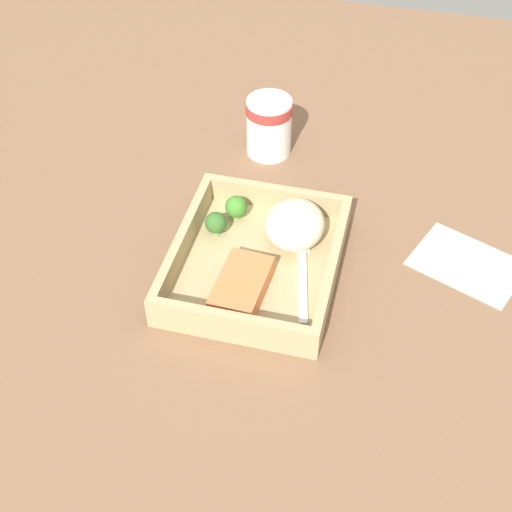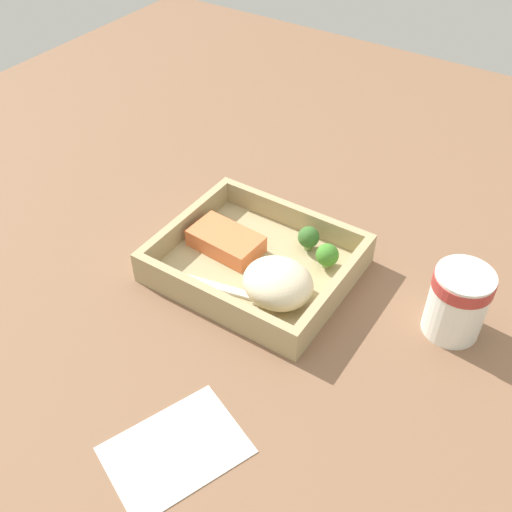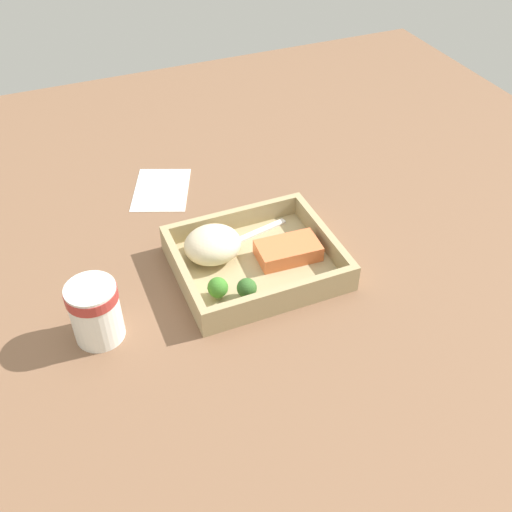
{
  "view_description": "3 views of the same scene",
  "coord_description": "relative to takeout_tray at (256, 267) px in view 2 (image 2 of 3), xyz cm",
  "views": [
    {
      "loc": [
        -63.27,
        -15.87,
        69.01
      ],
      "look_at": [
        0.0,
        0.0,
        2.7
      ],
      "focal_mm": 50.0,
      "sensor_mm": 36.0,
      "label": 1
    },
    {
      "loc": [
        32.82,
        -49.96,
        56.47
      ],
      "look_at": [
        0.0,
        0.0,
        2.7
      ],
      "focal_mm": 42.0,
      "sensor_mm": 36.0,
      "label": 2
    },
    {
      "loc": [
        27.39,
        65.64,
        64.63
      ],
      "look_at": [
        0.0,
        0.0,
        2.7
      ],
      "focal_mm": 42.0,
      "sensor_mm": 36.0,
      "label": 3
    }
  ],
  "objects": [
    {
      "name": "takeout_tray",
      "position": [
        0.0,
        0.0,
        0.0
      ],
      "size": [
        25.16,
        21.3,
        1.2
      ],
      "primitive_type": "cube",
      "color": "tan",
      "rests_on": "ground_plane"
    },
    {
      "name": "fork",
      "position": [
        0.2,
        -6.19,
        0.82
      ],
      "size": [
        15.79,
        4.94,
        0.44
      ],
      "color": "white",
      "rests_on": "takeout_tray"
    },
    {
      "name": "tray_rim",
      "position": [
        0.0,
        0.0,
        2.34
      ],
      "size": [
        25.16,
        21.3,
        3.48
      ],
      "color": "tan",
      "rests_on": "takeout_tray"
    },
    {
      "name": "paper_cup",
      "position": [
        25.85,
        4.42,
        4.6
      ],
      "size": [
        7.18,
        7.18,
        9.31
      ],
      "color": "white",
      "rests_on": "ground_plane"
    },
    {
      "name": "mashed_potatoes",
      "position": [
        5.83,
        -3.87,
        3.33
      ],
      "size": [
        9.16,
        8.17,
        5.47
      ],
      "primitive_type": "ellipsoid",
      "color": "beige",
      "rests_on": "takeout_tray"
    },
    {
      "name": "receipt_slip",
      "position": [
        7.95,
        -27.28,
        -0.48
      ],
      "size": [
        14.54,
        16.69,
        0.24
      ],
      "primitive_type": "cube",
      "rotation": [
        0.0,
        0.0,
        -0.39
      ],
      "color": "white",
      "rests_on": "ground_plane"
    },
    {
      "name": "broccoli_floret_2",
      "position": [
        8.16,
        4.91,
        2.56
      ],
      "size": [
        3.11,
        3.11,
        3.59
      ],
      "color": "#7F985A",
      "rests_on": "takeout_tray"
    },
    {
      "name": "ground_plane",
      "position": [
        0.0,
        0.0,
        -1.6
      ],
      "size": [
        160.0,
        160.0,
        2.0
      ],
      "primitive_type": "cube",
      "color": "brown"
    },
    {
      "name": "salmon_fillet",
      "position": [
        -5.35,
        0.52,
        1.89
      ],
      "size": [
        10.32,
        6.4,
        2.57
      ],
      "primitive_type": "cube",
      "rotation": [
        0.0,
        0.0,
        -0.06
      ],
      "color": "#ED7341",
      "rests_on": "takeout_tray"
    },
    {
      "name": "broccoli_floret_1",
      "position": [
        4.27,
        6.72,
        2.6
      ],
      "size": [
        3.0,
        3.0,
        3.58
      ],
      "color": "#7AA05A",
      "rests_on": "takeout_tray"
    }
  ]
}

